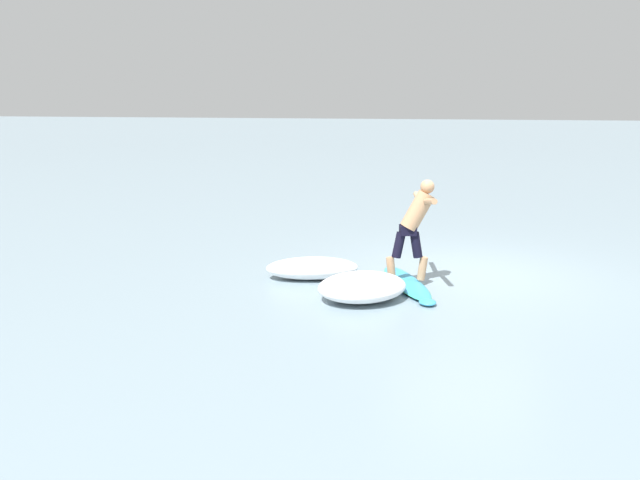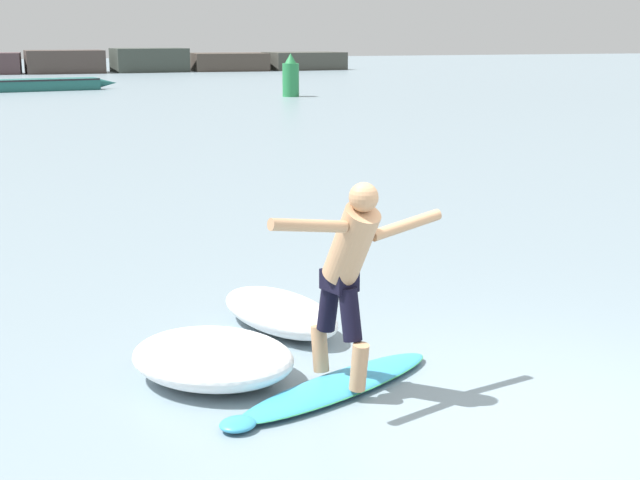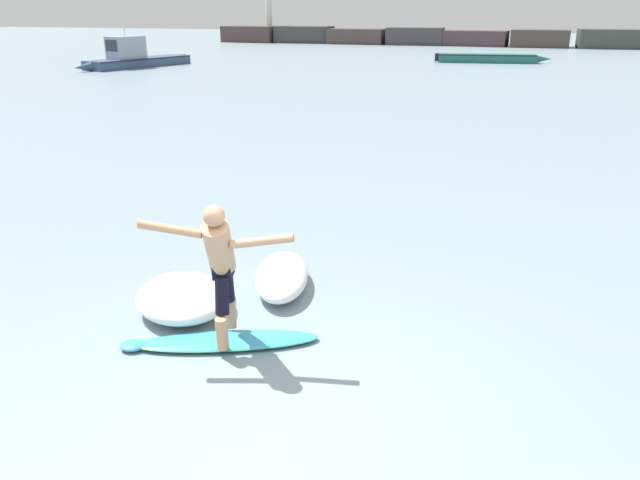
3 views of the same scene
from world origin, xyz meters
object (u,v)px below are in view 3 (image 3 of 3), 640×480
(fishing_boat_near_jetty, at_px, (489,58))
(surfer, at_px, (221,261))
(small_boat_offshore, at_px, (134,58))
(surfboard, at_px, (224,341))

(fishing_boat_near_jetty, bearing_deg, surfer, -89.28)
(fishing_boat_near_jetty, xyz_separation_m, small_boat_offshore, (-21.03, -11.14, 0.28))
(surfer, height_order, fishing_boat_near_jetty, surfer)
(surfboard, distance_m, surfer, 1.02)
(surfboard, xyz_separation_m, surfer, (0.07, -0.10, 1.01))
(surfboard, bearing_deg, surfer, -54.78)
(surfboard, bearing_deg, small_boat_offshore, 126.09)
(small_boat_offshore, bearing_deg, surfer, -53.91)
(surfer, bearing_deg, fishing_boat_near_jetty, 90.72)
(fishing_boat_near_jetty, bearing_deg, surfboard, -89.38)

